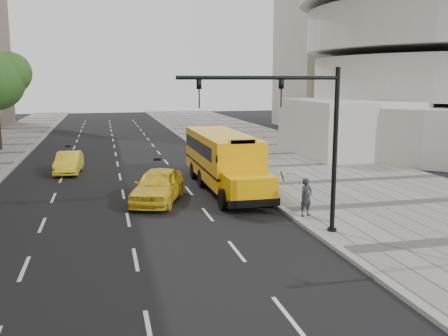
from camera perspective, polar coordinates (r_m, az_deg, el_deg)
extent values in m
plane|color=black|center=(26.86, -9.31, -2.86)|extent=(140.00, 140.00, 0.00)
cube|color=gray|center=(30.15, 14.06, -1.48)|extent=(12.00, 140.00, 0.15)
cube|color=gray|center=(27.91, 3.06, -2.10)|extent=(0.30, 140.00, 0.15)
cube|color=silver|center=(40.93, 13.94, 4.47)|extent=(8.00, 10.00, 4.40)
sphere|color=#28521B|center=(46.02, -23.22, 9.95)|extent=(3.48, 3.48, 3.48)
cube|color=#FFB006|center=(28.01, -0.33, 1.49)|extent=(2.50, 9.00, 2.45)
cube|color=#FFB006|center=(22.90, 2.83, -2.15)|extent=(2.20, 2.00, 1.10)
cube|color=black|center=(22.20, 3.46, -4.00)|extent=(2.38, 0.25, 0.35)
cube|color=black|center=(28.09, -0.33, 0.43)|extent=(2.52, 9.00, 0.12)
cube|color=black|center=(23.69, 2.13, 1.09)|extent=(2.05, 0.10, 0.90)
cube|color=black|center=(28.43, -0.56, 2.58)|extent=(2.52, 7.50, 0.70)
cube|color=#FFB006|center=(23.57, 2.15, 3.01)|extent=(1.40, 0.12, 0.28)
ellipsoid|color=silver|center=(21.92, 7.70, -0.64)|extent=(0.32, 0.32, 0.14)
cylinder|color=black|center=(22.08, 6.90, -1.08)|extent=(0.36, 0.47, 0.58)
cylinder|color=black|center=(23.03, -0.09, -3.60)|extent=(0.30, 1.00, 1.00)
cylinder|color=black|center=(23.64, 5.25, -3.29)|extent=(0.30, 1.00, 1.00)
cylinder|color=black|center=(27.99, -2.58, -1.18)|extent=(0.30, 1.00, 1.00)
cylinder|color=black|center=(28.50, 1.88, -0.97)|extent=(0.30, 1.00, 1.00)
cylinder|color=black|center=(30.41, -3.48, -0.29)|extent=(0.30, 1.00, 1.00)
cylinder|color=black|center=(30.88, 0.65, -0.12)|extent=(0.30, 1.00, 1.00)
imported|color=yellow|center=(24.59, -7.58, -2.02)|extent=(3.46, 5.26, 1.67)
imported|color=yellow|center=(33.69, -17.32, 0.59)|extent=(1.73, 4.24, 1.37)
imported|color=#26282D|center=(21.65, 9.37, -3.32)|extent=(0.70, 0.56, 1.65)
cylinder|color=black|center=(19.29, 12.55, 1.68)|extent=(0.18, 0.18, 6.40)
cylinder|color=black|center=(19.96, 12.22, -7.09)|extent=(0.36, 0.36, 0.25)
cylinder|color=black|center=(17.98, 4.13, 10.26)|extent=(6.00, 0.14, 0.14)
imported|color=black|center=(18.24, 6.53, 8.49)|extent=(0.16, 0.20, 1.00)
imported|color=black|center=(17.45, -2.87, 8.47)|extent=(0.16, 0.20, 1.00)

